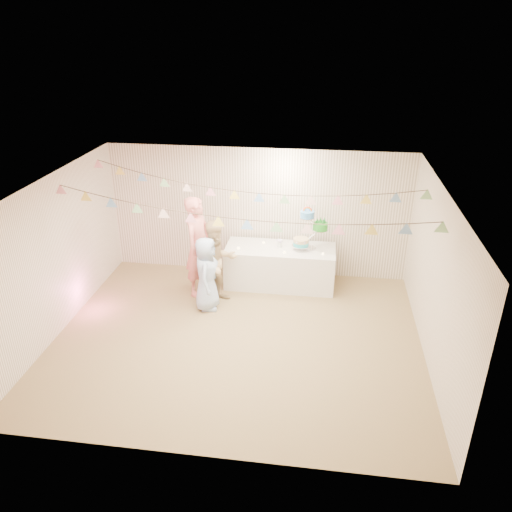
# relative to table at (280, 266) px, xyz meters

# --- Properties ---
(floor) EXTENTS (6.00, 6.00, 0.00)m
(floor) POSITION_rel_table_xyz_m (-0.51, -1.97, -0.40)
(floor) COLOR olive
(floor) RESTS_ON ground
(ceiling) EXTENTS (6.00, 6.00, 0.00)m
(ceiling) POSITION_rel_table_xyz_m (-0.51, -1.97, 2.20)
(ceiling) COLOR white
(ceiling) RESTS_ON ground
(back_wall) EXTENTS (6.00, 6.00, 0.00)m
(back_wall) POSITION_rel_table_xyz_m (-0.51, 0.53, 0.90)
(back_wall) COLOR white
(back_wall) RESTS_ON ground
(front_wall) EXTENTS (6.00, 6.00, 0.00)m
(front_wall) POSITION_rel_table_xyz_m (-0.51, -4.47, 0.90)
(front_wall) COLOR white
(front_wall) RESTS_ON ground
(left_wall) EXTENTS (5.00, 5.00, 0.00)m
(left_wall) POSITION_rel_table_xyz_m (-3.51, -1.97, 0.90)
(left_wall) COLOR white
(left_wall) RESTS_ON ground
(right_wall) EXTENTS (5.00, 5.00, 0.00)m
(right_wall) POSITION_rel_table_xyz_m (2.49, -1.97, 0.90)
(right_wall) COLOR white
(right_wall) RESTS_ON ground
(table) EXTENTS (2.12, 0.85, 0.79)m
(table) POSITION_rel_table_xyz_m (0.00, 0.00, 0.00)
(table) COLOR silver
(table) RESTS_ON floor
(cake_stand) EXTENTS (0.72, 0.42, 0.80)m
(cake_stand) POSITION_rel_table_xyz_m (0.55, 0.05, 0.75)
(cake_stand) COLOR silver
(cake_stand) RESTS_ON table
(cake_bottom) EXTENTS (0.31, 0.31, 0.15)m
(cake_bottom) POSITION_rel_table_xyz_m (0.40, -0.01, 0.44)
(cake_bottom) COLOR #28B3BB
(cake_bottom) RESTS_ON cake_stand
(cake_middle) EXTENTS (0.27, 0.27, 0.22)m
(cake_middle) POSITION_rel_table_xyz_m (0.73, 0.14, 0.71)
(cake_middle) COLOR #1E8B1E
(cake_middle) RESTS_ON cake_stand
(cake_top_tier) EXTENTS (0.25, 0.25, 0.19)m
(cake_top_tier) POSITION_rel_table_xyz_m (0.49, 0.02, 0.98)
(cake_top_tier) COLOR #4188CE
(cake_top_tier) RESTS_ON cake_stand
(platter) EXTENTS (0.35, 0.35, 0.02)m
(platter) POSITION_rel_table_xyz_m (-0.57, -0.05, 0.36)
(platter) COLOR white
(platter) RESTS_ON table
(posy) EXTENTS (0.14, 0.14, 0.16)m
(posy) POSITION_rel_table_xyz_m (-0.02, 0.05, 0.43)
(posy) COLOR white
(posy) RESTS_ON table
(person_adult_a) EXTENTS (0.63, 0.80, 1.93)m
(person_adult_a) POSITION_rel_table_xyz_m (-1.48, -0.53, 0.57)
(person_adult_a) COLOR #DD7773
(person_adult_a) RESTS_ON floor
(person_adult_b) EXTENTS (0.99, 0.96, 1.61)m
(person_adult_b) POSITION_rel_table_xyz_m (-1.07, -0.82, 0.41)
(person_adult_b) COLOR tan
(person_adult_b) RESTS_ON floor
(person_child) EXTENTS (0.48, 0.70, 1.38)m
(person_child) POSITION_rel_table_xyz_m (-1.22, -1.06, 0.29)
(person_child) COLOR #A3BDE7
(person_child) RESTS_ON floor
(bunting_back) EXTENTS (5.60, 1.10, 0.40)m
(bunting_back) POSITION_rel_table_xyz_m (-0.51, -0.87, 1.95)
(bunting_back) COLOR pink
(bunting_back) RESTS_ON ceiling
(bunting_front) EXTENTS (5.60, 0.90, 0.36)m
(bunting_front) POSITION_rel_table_xyz_m (-0.51, -2.17, 1.92)
(bunting_front) COLOR #72A5E5
(bunting_front) RESTS_ON ceiling
(tealight_0) EXTENTS (0.04, 0.04, 0.03)m
(tealight_0) POSITION_rel_table_xyz_m (-0.80, -0.15, 0.41)
(tealight_0) COLOR #FFD88C
(tealight_0) RESTS_ON table
(tealight_1) EXTENTS (0.04, 0.04, 0.03)m
(tealight_1) POSITION_rel_table_xyz_m (-0.35, 0.18, 0.41)
(tealight_1) COLOR #FFD88C
(tealight_1) RESTS_ON table
(tealight_2) EXTENTS (0.04, 0.04, 0.03)m
(tealight_2) POSITION_rel_table_xyz_m (0.10, -0.22, 0.41)
(tealight_2) COLOR #FFD88C
(tealight_2) RESTS_ON table
(tealight_3) EXTENTS (0.04, 0.04, 0.03)m
(tealight_3) POSITION_rel_table_xyz_m (0.35, 0.22, 0.41)
(tealight_3) COLOR #FFD88C
(tealight_3) RESTS_ON table
(tealight_4) EXTENTS (0.04, 0.04, 0.03)m
(tealight_4) POSITION_rel_table_xyz_m (0.82, -0.18, 0.41)
(tealight_4) COLOR #FFD88C
(tealight_4) RESTS_ON table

